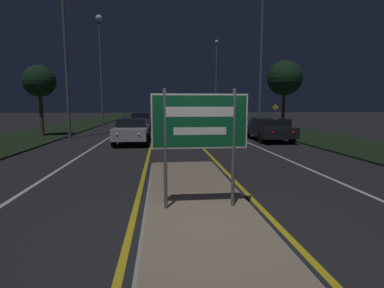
{
  "coord_description": "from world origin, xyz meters",
  "views": [
    {
      "loc": [
        -0.75,
        -5.09,
        2.16
      ],
      "look_at": [
        0.0,
        2.22,
        1.19
      ],
      "focal_mm": 28.0,
      "sensor_mm": 36.0,
      "label": 1
    }
  ],
  "objects_px": {
    "car_approaching_1": "(141,121)",
    "streetlight_left_far": "(100,51)",
    "streetlight_right_near": "(262,39)",
    "car_receding_0": "(269,129)",
    "car_approaching_0": "(132,130)",
    "car_receding_1": "(235,121)",
    "highway_sign": "(200,126)",
    "streetlight_left_near": "(64,24)",
    "warning_sign": "(275,113)",
    "streetlight_right_far": "(216,73)"
  },
  "relations": [
    {
      "from": "streetlight_right_far",
      "to": "car_approaching_1",
      "type": "distance_m",
      "value": 16.6
    },
    {
      "from": "streetlight_right_far",
      "to": "car_receding_0",
      "type": "xyz_separation_m",
      "value": [
        -0.85,
        -22.35,
        -5.58
      ]
    },
    {
      "from": "car_receding_0",
      "to": "car_approaching_0",
      "type": "relative_size",
      "value": 0.98
    },
    {
      "from": "streetlight_left_far",
      "to": "car_receding_0",
      "type": "bearing_deg",
      "value": -46.03
    },
    {
      "from": "streetlight_left_near",
      "to": "car_receding_1",
      "type": "distance_m",
      "value": 15.33
    },
    {
      "from": "car_receding_1",
      "to": "warning_sign",
      "type": "relative_size",
      "value": 2.01
    },
    {
      "from": "streetlight_left_far",
      "to": "highway_sign",
      "type": "bearing_deg",
      "value": -75.15
    },
    {
      "from": "car_receding_0",
      "to": "car_approaching_0",
      "type": "xyz_separation_m",
      "value": [
        -8.1,
        -0.29,
        0.02
      ]
    },
    {
      "from": "car_receding_0",
      "to": "streetlight_right_far",
      "type": "bearing_deg",
      "value": 87.82
    },
    {
      "from": "warning_sign",
      "to": "streetlight_left_far",
      "type": "bearing_deg",
      "value": 166.06
    },
    {
      "from": "streetlight_left_far",
      "to": "streetlight_right_near",
      "type": "bearing_deg",
      "value": -31.48
    },
    {
      "from": "car_receding_0",
      "to": "warning_sign",
      "type": "xyz_separation_m",
      "value": [
        3.76,
        8.65,
        0.67
      ]
    },
    {
      "from": "highway_sign",
      "to": "streetlight_right_far",
      "type": "xyz_separation_m",
      "value": [
        6.57,
        34.02,
        4.57
      ]
    },
    {
      "from": "streetlight_left_near",
      "to": "car_receding_0",
      "type": "distance_m",
      "value": 14.09
    },
    {
      "from": "car_approaching_1",
      "to": "streetlight_left_far",
      "type": "bearing_deg",
      "value": 142.73
    },
    {
      "from": "car_receding_1",
      "to": "car_approaching_0",
      "type": "xyz_separation_m",
      "value": [
        -8.2,
        -9.04,
        0.0
      ]
    },
    {
      "from": "car_receding_0",
      "to": "car_approaching_1",
      "type": "xyz_separation_m",
      "value": [
        -8.27,
        9.64,
        0.03
      ]
    },
    {
      "from": "streetlight_left_far",
      "to": "car_receding_1",
      "type": "relative_size",
      "value": 2.42
    },
    {
      "from": "streetlight_right_far",
      "to": "car_receding_0",
      "type": "bearing_deg",
      "value": -92.18
    },
    {
      "from": "streetlight_right_far",
      "to": "streetlight_left_far",
      "type": "bearing_deg",
      "value": -143.14
    },
    {
      "from": "highway_sign",
      "to": "streetlight_left_far",
      "type": "distance_m",
      "value": 25.69
    },
    {
      "from": "streetlight_left_near",
      "to": "warning_sign",
      "type": "xyz_separation_m",
      "value": [
        16.1,
        6.24,
        -5.69
      ]
    },
    {
      "from": "streetlight_right_near",
      "to": "car_approaching_0",
      "type": "relative_size",
      "value": 2.3
    },
    {
      "from": "highway_sign",
      "to": "streetlight_left_near",
      "type": "xyz_separation_m",
      "value": [
        -6.62,
        14.07,
        5.34
      ]
    },
    {
      "from": "car_approaching_1",
      "to": "warning_sign",
      "type": "relative_size",
      "value": 1.89
    },
    {
      "from": "highway_sign",
      "to": "streetlight_left_far",
      "type": "height_order",
      "value": "streetlight_left_far"
    },
    {
      "from": "car_approaching_0",
      "to": "warning_sign",
      "type": "height_order",
      "value": "warning_sign"
    },
    {
      "from": "streetlight_right_near",
      "to": "warning_sign",
      "type": "bearing_deg",
      "value": 55.17
    },
    {
      "from": "streetlight_right_far",
      "to": "car_approaching_0",
      "type": "height_order",
      "value": "streetlight_right_far"
    },
    {
      "from": "streetlight_left_far",
      "to": "streetlight_right_near",
      "type": "relative_size",
      "value": 0.98
    },
    {
      "from": "highway_sign",
      "to": "car_receding_0",
      "type": "bearing_deg",
      "value": 63.89
    },
    {
      "from": "highway_sign",
      "to": "car_approaching_0",
      "type": "relative_size",
      "value": 0.51
    },
    {
      "from": "streetlight_right_far",
      "to": "car_approaching_0",
      "type": "relative_size",
      "value": 2.26
    },
    {
      "from": "car_receding_0",
      "to": "car_approaching_1",
      "type": "bearing_deg",
      "value": 130.62
    },
    {
      "from": "streetlight_right_near",
      "to": "car_receding_0",
      "type": "relative_size",
      "value": 2.36
    },
    {
      "from": "streetlight_right_near",
      "to": "car_receding_1",
      "type": "relative_size",
      "value": 2.47
    },
    {
      "from": "car_approaching_1",
      "to": "highway_sign",
      "type": "bearing_deg",
      "value": -83.18
    },
    {
      "from": "highway_sign",
      "to": "streetlight_right_near",
      "type": "height_order",
      "value": "streetlight_right_near"
    },
    {
      "from": "streetlight_left_near",
      "to": "car_approaching_1",
      "type": "distance_m",
      "value": 10.44
    },
    {
      "from": "streetlight_left_far",
      "to": "streetlight_right_near",
      "type": "height_order",
      "value": "streetlight_right_near"
    },
    {
      "from": "car_receding_1",
      "to": "streetlight_left_near",
      "type": "bearing_deg",
      "value": -152.96
    },
    {
      "from": "highway_sign",
      "to": "car_approaching_1",
      "type": "distance_m",
      "value": 21.48
    },
    {
      "from": "streetlight_right_far",
      "to": "car_receding_0",
      "type": "relative_size",
      "value": 2.31
    },
    {
      "from": "streetlight_right_far",
      "to": "car_approaching_1",
      "type": "xyz_separation_m",
      "value": [
        -9.12,
        -12.71,
        -5.55
      ]
    },
    {
      "from": "streetlight_right_near",
      "to": "car_receding_1",
      "type": "height_order",
      "value": "streetlight_right_near"
    },
    {
      "from": "car_receding_1",
      "to": "warning_sign",
      "type": "height_order",
      "value": "warning_sign"
    },
    {
      "from": "streetlight_right_near",
      "to": "car_approaching_0",
      "type": "distance_m",
      "value": 11.99
    },
    {
      "from": "streetlight_right_near",
      "to": "streetlight_right_far",
      "type": "xyz_separation_m",
      "value": [
        -0.08,
        17.76,
        -0.64
      ]
    },
    {
      "from": "streetlight_left_far",
      "to": "warning_sign",
      "type": "xyz_separation_m",
      "value": [
        15.91,
        -3.95,
        -5.82
      ]
    },
    {
      "from": "car_approaching_0",
      "to": "car_receding_1",
      "type": "bearing_deg",
      "value": 47.82
    }
  ]
}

